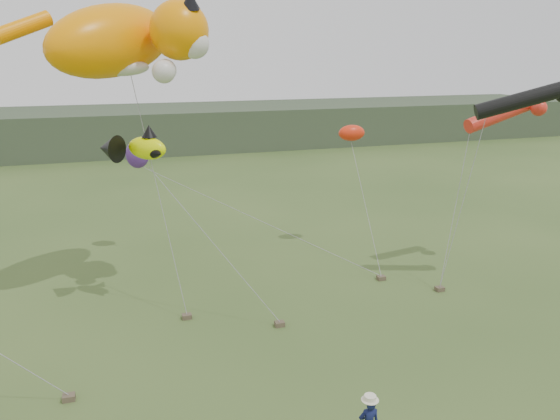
{
  "coord_description": "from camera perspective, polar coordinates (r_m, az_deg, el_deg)",
  "views": [
    {
      "loc": [
        -5.69,
        -12.07,
        9.46
      ],
      "look_at": [
        -1.01,
        3.0,
        4.88
      ],
      "focal_mm": 35.0,
      "sensor_mm": 36.0,
      "label": 1
    }
  ],
  "objects": [
    {
      "name": "cat_kite",
      "position": [
        21.08,
        -15.76,
        16.76
      ],
      "size": [
        7.36,
        5.72,
        3.36
      ],
      "color": "#FF8B00",
      "rests_on": "ground"
    },
    {
      "name": "fish_kite",
      "position": [
        19.97,
        -15.11,
        6.33
      ],
      "size": [
        2.7,
        1.78,
        1.3
      ],
      "color": "#E8FF00",
      "rests_on": "ground"
    },
    {
      "name": "sandbag_anchors",
      "position": [
        20.57,
        0.87,
        -10.92
      ],
      "size": [
        14.5,
        5.31,
        0.18
      ],
      "color": "brown",
      "rests_on": "ground"
    },
    {
      "name": "tube_kites",
      "position": [
        24.1,
        23.55,
        9.88
      ],
      "size": [
        4.24,
        3.35,
        2.25
      ],
      "color": "black",
      "rests_on": "ground"
    },
    {
      "name": "misc_kites",
      "position": [
        25.9,
        -5.35,
        6.77
      ],
      "size": [
        11.05,
        2.89,
        1.91
      ],
      "color": "red",
      "rests_on": "ground"
    },
    {
      "name": "headland",
      "position": [
        57.32,
        -14.65,
        8.12
      ],
      "size": [
        90.0,
        13.0,
        4.0
      ],
      "color": "#2D3D28",
      "rests_on": "ground"
    },
    {
      "name": "ground",
      "position": [
        16.36,
        6.91,
        -19.27
      ],
      "size": [
        120.0,
        120.0,
        0.0
      ],
      "primitive_type": "plane",
      "color": "#385123",
      "rests_on": "ground"
    }
  ]
}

